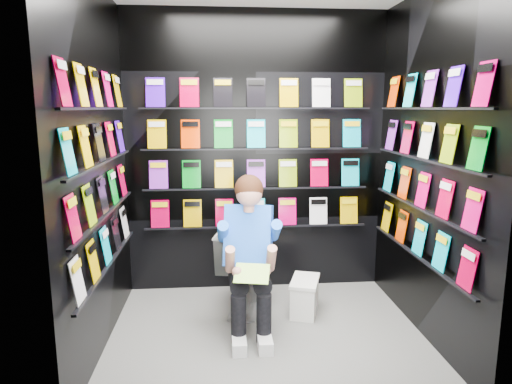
{
  "coord_description": "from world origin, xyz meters",
  "views": [
    {
      "loc": [
        -0.36,
        -3.24,
        1.73
      ],
      "look_at": [
        -0.07,
        0.15,
        1.1
      ],
      "focal_mm": 32.0,
      "sensor_mm": 36.0,
      "label": 1
    }
  ],
  "objects": [
    {
      "name": "floor",
      "position": [
        0.0,
        0.0,
        0.0
      ],
      "size": [
        2.4,
        2.4,
        0.0
      ],
      "primitive_type": "plane",
      "color": "slate",
      "rests_on": "ground"
    },
    {
      "name": "wall_back",
      "position": [
        0.0,
        1.0,
        1.3
      ],
      "size": [
        2.4,
        0.04,
        2.6
      ],
      "primitive_type": "cube",
      "color": "black",
      "rests_on": "floor"
    },
    {
      "name": "wall_front",
      "position": [
        0.0,
        -1.0,
        1.3
      ],
      "size": [
        2.4,
        0.04,
        2.6
      ],
      "primitive_type": "cube",
      "color": "black",
      "rests_on": "floor"
    },
    {
      "name": "wall_left",
      "position": [
        -1.2,
        0.0,
        1.3
      ],
      "size": [
        0.04,
        2.0,
        2.6
      ],
      "primitive_type": "cube",
      "color": "black",
      "rests_on": "floor"
    },
    {
      "name": "wall_right",
      "position": [
        1.2,
        0.0,
        1.3
      ],
      "size": [
        0.04,
        2.0,
        2.6
      ],
      "primitive_type": "cube",
      "color": "black",
      "rests_on": "floor"
    },
    {
      "name": "comics_back",
      "position": [
        0.0,
        0.97,
        1.31
      ],
      "size": [
        2.1,
        0.06,
        1.37
      ],
      "primitive_type": null,
      "color": "#BD0039",
      "rests_on": "wall_back"
    },
    {
      "name": "comics_left",
      "position": [
        -1.17,
        0.0,
        1.31
      ],
      "size": [
        0.06,
        1.7,
        1.37
      ],
      "primitive_type": null,
      "color": "#BD0039",
      "rests_on": "wall_left"
    },
    {
      "name": "comics_right",
      "position": [
        1.17,
        0.0,
        1.31
      ],
      "size": [
        0.06,
        1.7,
        1.37
      ],
      "primitive_type": null,
      "color": "#BD0039",
      "rests_on": "wall_right"
    },
    {
      "name": "toilet",
      "position": [
        -0.13,
        0.53,
        0.37
      ],
      "size": [
        0.57,
        0.82,
        0.73
      ],
      "primitive_type": "imported",
      "rotation": [
        0.0,
        0.0,
        2.92
      ],
      "color": "white",
      "rests_on": "floor"
    },
    {
      "name": "longbox",
      "position": [
        0.36,
        0.36,
        0.14
      ],
      "size": [
        0.3,
        0.41,
        0.27
      ],
      "primitive_type": "cube",
      "rotation": [
        0.0,
        0.0,
        -0.31
      ],
      "color": "white",
      "rests_on": "floor"
    },
    {
      "name": "longbox_lid",
      "position": [
        0.36,
        0.36,
        0.29
      ],
      "size": [
        0.32,
        0.43,
        0.03
      ],
      "primitive_type": "cube",
      "rotation": [
        0.0,
        0.0,
        -0.31
      ],
      "color": "white",
      "rests_on": "longbox"
    },
    {
      "name": "reader",
      "position": [
        -0.13,
        0.15,
        0.75
      ],
      "size": [
        0.63,
        0.8,
        1.31
      ],
      "primitive_type": null,
      "rotation": [
        0.0,
        0.0,
        -0.22
      ],
      "color": "blue",
      "rests_on": "toilet"
    },
    {
      "name": "held_comic",
      "position": [
        -0.13,
        -0.2,
        0.58
      ],
      "size": [
        0.27,
        0.19,
        0.1
      ],
      "primitive_type": "cube",
      "rotation": [
        -0.96,
        0.0,
        -0.22
      ],
      "color": "green",
      "rests_on": "reader"
    }
  ]
}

